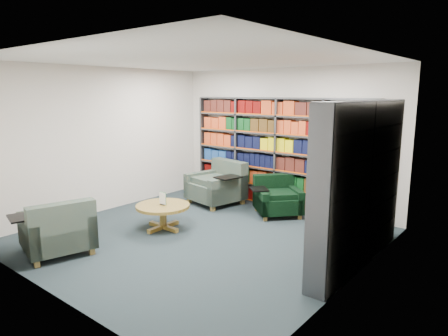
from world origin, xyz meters
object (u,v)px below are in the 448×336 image
Objects in this scene: chair_green_right at (276,199)px; coffee_table at (163,210)px; chair_teal_left at (219,186)px; chair_teal_front at (58,232)px.

coffee_table is at bearing -117.51° from chair_green_right.
chair_teal_left is 1.36× the size of coffee_table.
chair_teal_left is 1.10× the size of chair_green_right.
chair_green_right is at bearing 3.91° from chair_teal_left.
chair_green_right is 2.24m from coffee_table.
chair_teal_left is 1.36m from chair_green_right.
coffee_table is (0.36, 1.69, 0.01)m from chair_teal_front.
chair_teal_front is at bearing -102.11° from coffee_table.
chair_teal_front is 1.29× the size of coffee_table.
chair_teal_front is at bearing -110.82° from chair_green_right.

